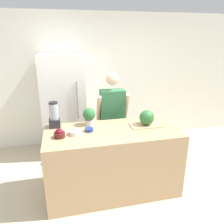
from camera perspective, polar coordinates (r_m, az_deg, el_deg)
The scene contains 12 objects.
ground_plane at distance 3.15m, azimuth 2.01°, elevation -23.74°, with size 14.00×14.00×0.00m, color beige.
wall_back at distance 4.50m, azimuth -4.90°, elevation 8.24°, with size 8.00×0.06×2.60m.
counter_island at distance 3.18m, azimuth 0.17°, elevation -12.59°, with size 1.82×0.82×0.94m.
refrigerator at distance 4.16m, azimuth -12.40°, elevation 1.70°, with size 0.77×0.72×1.86m.
person at distance 3.72m, azimuth 0.09°, elevation -1.69°, with size 0.54×0.26×1.61m.
cutting_board at distance 3.16m, azimuth 8.59°, elevation -3.34°, with size 0.43×0.27×0.01m.
watermelon at distance 3.12m, azimuth 9.08°, elevation -1.43°, with size 0.21×0.21×0.21m.
bowl_cherries at distance 2.83m, azimuth -13.58°, elevation -5.57°, with size 0.14×0.14×0.12m.
bowl_cream at distance 2.87m, azimuth -9.65°, elevation -5.11°, with size 0.15×0.15×0.10m.
bowl_small_blue at distance 2.94m, azimuth -5.98°, elevation -4.60°, with size 0.11×0.11×0.05m.
blender at distance 3.12m, azimuth -14.86°, elevation -0.98°, with size 0.15×0.15×0.36m.
potted_plant at distance 3.12m, azimuth -5.96°, elevation -0.99°, with size 0.18×0.18×0.25m.
Camera 1 is at (-0.62, -2.23, 2.14)m, focal length 35.00 mm.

